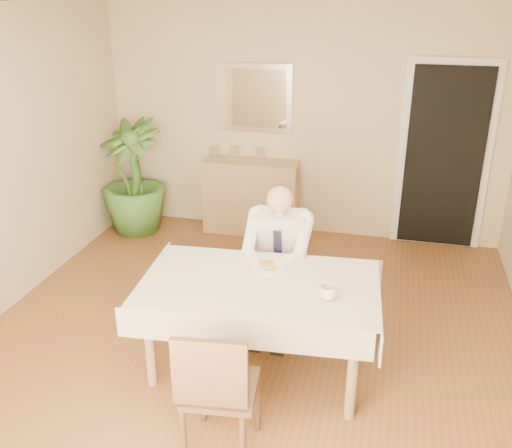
% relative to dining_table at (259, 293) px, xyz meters
% --- Properties ---
extents(room, '(5.00, 5.02, 2.60)m').
position_rel_dining_table_xyz_m(room, '(-0.17, 0.23, 0.63)').
color(room, brown).
rests_on(room, ground).
extents(window, '(1.34, 0.04, 1.44)m').
position_rel_dining_table_xyz_m(window, '(-0.17, -2.24, 0.78)').
color(window, white).
rests_on(window, room).
extents(doorway, '(0.96, 0.07, 2.10)m').
position_rel_dining_table_xyz_m(doorway, '(1.38, 2.70, 0.33)').
color(doorway, white).
rests_on(doorway, ground).
extents(mirror, '(0.86, 0.04, 0.76)m').
position_rel_dining_table_xyz_m(mirror, '(-0.72, 2.70, 0.88)').
color(mirror, silver).
rests_on(mirror, room).
extents(dining_table, '(1.79, 1.14, 0.75)m').
position_rel_dining_table_xyz_m(dining_table, '(0.00, 0.00, 0.00)').
color(dining_table, '#967653').
rests_on(dining_table, ground).
extents(chair_far, '(0.40, 0.40, 0.83)m').
position_rel_dining_table_xyz_m(chair_far, '(0.00, 0.87, -0.20)').
color(chair_far, '#412919').
rests_on(chair_far, ground).
extents(chair_near, '(0.48, 0.49, 0.92)m').
position_rel_dining_table_xyz_m(chair_near, '(-0.04, -0.90, -0.15)').
color(chair_near, '#412919').
rests_on(chair_near, ground).
extents(seated_man, '(0.48, 0.72, 1.24)m').
position_rel_dining_table_xyz_m(seated_man, '(-0.00, 0.59, 0.02)').
color(seated_man, white).
rests_on(seated_man, ground).
extents(plate, '(0.26, 0.26, 0.02)m').
position_rel_dining_table_xyz_m(plate, '(0.02, 0.22, 0.09)').
color(plate, white).
rests_on(plate, dining_table).
extents(food, '(0.14, 0.14, 0.06)m').
position_rel_dining_table_xyz_m(food, '(0.02, 0.22, 0.11)').
color(food, olive).
rests_on(food, dining_table).
extents(knife, '(0.01, 0.13, 0.01)m').
position_rel_dining_table_xyz_m(knife, '(0.06, 0.16, 0.11)').
color(knife, silver).
rests_on(knife, dining_table).
extents(fork, '(0.01, 0.13, 0.01)m').
position_rel_dining_table_xyz_m(fork, '(-0.02, 0.16, 0.11)').
color(fork, silver).
rests_on(fork, dining_table).
extents(coffee_mug, '(0.14, 0.14, 0.10)m').
position_rel_dining_table_xyz_m(coffee_mug, '(0.51, -0.12, 0.13)').
color(coffee_mug, white).
rests_on(coffee_mug, dining_table).
extents(sideboard, '(1.09, 0.40, 0.87)m').
position_rel_dining_table_xyz_m(sideboard, '(-0.72, 2.55, -0.23)').
color(sideboard, '#967653').
rests_on(sideboard, ground).
extents(photo_frame_left, '(0.10, 0.02, 0.14)m').
position_rel_dining_table_xyz_m(photo_frame_left, '(-1.17, 2.59, 0.27)').
color(photo_frame_left, silver).
rests_on(photo_frame_left, sideboard).
extents(photo_frame_center, '(0.10, 0.02, 0.14)m').
position_rel_dining_table_xyz_m(photo_frame_center, '(-0.94, 2.61, 0.27)').
color(photo_frame_center, silver).
rests_on(photo_frame_center, sideboard).
extents(photo_frame_right, '(0.10, 0.02, 0.14)m').
position_rel_dining_table_xyz_m(photo_frame_right, '(-0.64, 2.64, 0.27)').
color(photo_frame_right, silver).
rests_on(photo_frame_right, sideboard).
extents(potted_palm, '(0.90, 0.90, 1.32)m').
position_rel_dining_table_xyz_m(potted_palm, '(-2.05, 2.26, -0.01)').
color(potted_palm, '#325C21').
rests_on(potted_palm, ground).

